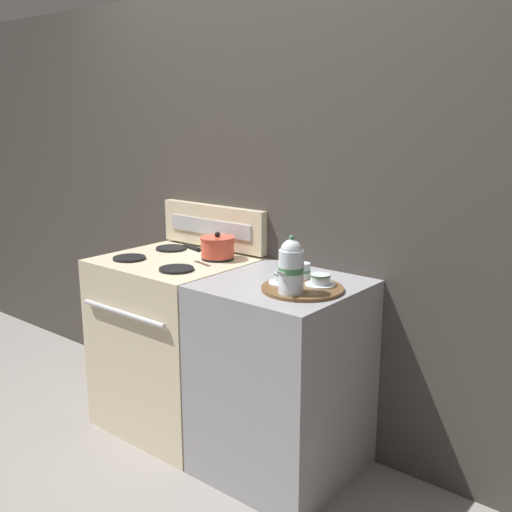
% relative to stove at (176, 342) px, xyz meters
% --- Properties ---
extents(ground_plane, '(6.00, 6.00, 0.00)m').
position_rel_stove_xyz_m(ground_plane, '(0.32, 0.00, -0.44)').
color(ground_plane, gray).
extents(wall_back, '(6.00, 0.05, 2.20)m').
position_rel_stove_xyz_m(wall_back, '(0.32, 0.34, 0.66)').
color(wall_back, '#423D38').
rests_on(wall_back, ground).
extents(stove, '(0.70, 0.65, 0.90)m').
position_rel_stove_xyz_m(stove, '(0.00, 0.00, 0.00)').
color(stove, beige).
rests_on(stove, ground).
extents(control_panel, '(0.69, 0.05, 0.22)m').
position_rel_stove_xyz_m(control_panel, '(0.00, 0.29, 0.57)').
color(control_panel, beige).
rests_on(control_panel, stove).
extents(side_counter, '(0.63, 0.63, 0.89)m').
position_rel_stove_xyz_m(side_counter, '(0.68, 0.00, -0.00)').
color(side_counter, '#939399').
rests_on(side_counter, ground).
extents(saucepan, '(0.19, 0.26, 0.13)m').
position_rel_stove_xyz_m(saucepan, '(0.17, 0.14, 0.50)').
color(saucepan, '#D14C38').
rests_on(saucepan, stove).
extents(serving_tray, '(0.34, 0.34, 0.01)m').
position_rel_stove_xyz_m(serving_tray, '(0.80, -0.03, 0.45)').
color(serving_tray, brown).
rests_on(serving_tray, side_counter).
extents(teapot, '(0.10, 0.16, 0.23)m').
position_rel_stove_xyz_m(teapot, '(0.82, -0.13, 0.56)').
color(teapot, silver).
rests_on(teapot, serving_tray).
extents(teacup_left, '(0.13, 0.13, 0.05)m').
position_rel_stove_xyz_m(teacup_left, '(0.84, 0.03, 0.48)').
color(teacup_left, silver).
rests_on(teacup_left, serving_tray).
extents(teacup_right, '(0.13, 0.13, 0.05)m').
position_rel_stove_xyz_m(teacup_right, '(0.71, -0.04, 0.48)').
color(teacup_right, silver).
rests_on(teacup_right, serving_tray).
extents(creamer_jug, '(0.06, 0.06, 0.07)m').
position_rel_stove_xyz_m(creamer_jug, '(0.73, 0.07, 0.49)').
color(creamer_jug, silver).
rests_on(creamer_jug, serving_tray).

